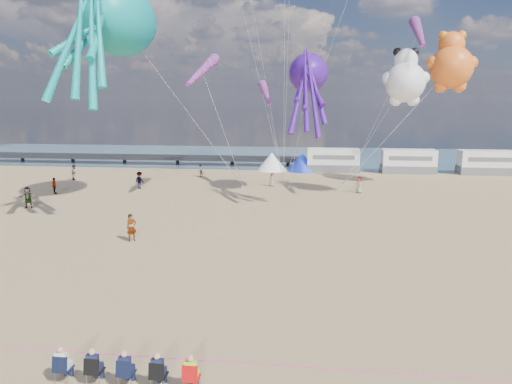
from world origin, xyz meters
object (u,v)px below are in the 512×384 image
Objects in this scene: beachgoer_7 at (74,172)px; kite_octopus_teal at (119,20)px; windsock_right at (266,94)px; tent_blue at (302,162)px; beachgoer_2 at (140,180)px; sandbag_e at (283,182)px; motorhome_2 at (486,162)px; beachgoer_0 at (359,185)px; motorhome_0 at (333,160)px; sandbag_a at (244,187)px; kite_panda at (405,82)px; sandbag_b at (290,186)px; beachgoer_3 at (54,186)px; windsock_left at (202,71)px; sandbag_d at (347,182)px; tent_white at (272,161)px; beachgoer_4 at (28,198)px; standing_person at (132,228)px; spectator_row at (127,367)px; kite_octopus_purple at (308,73)px; windsock_mid at (419,33)px; beachgoer_6 at (272,180)px; beachgoer_1 at (200,171)px; motorhome_1 at (408,161)px; kite_teddy_orange at (451,68)px; sandbag_c at (336,193)px.

kite_octopus_teal is at bearing -152.69° from beachgoer_7.
tent_blue is at bearing 57.31° from windsock_right.
sandbag_e is (14.93, 4.83, -0.80)m from beachgoer_2.
beachgoer_0 is (-17.00, -13.74, -0.66)m from motorhome_2.
motorhome_0 is 1.50× the size of windsock_right.
sandbag_a is 19.01m from kite_panda.
beachgoer_2 reaches higher than sandbag_b.
tent_blue is at bearing -99.41° from beachgoer_3.
windsock_left is (-2.98, -5.24, 11.70)m from sandbag_a.
tent_white is at bearing 137.34° from sandbag_d.
beachgoer_3 is 18.90m from windsock_left.
tent_blue is at bearing 23.53° from beachgoer_4.
beachgoer_4 is at bearing -152.02° from sandbag_d.
motorhome_2 is 3.57× the size of standing_person.
kite_panda reaches higher than beachgoer_2.
spectator_row is 31.18m from windsock_left.
motorhome_2 is 27.00m from tent_white.
motorhome_0 is 3.65× the size of beachgoer_2.
kite_octopus_purple is 1.54× the size of windsock_mid.
kite_octopus_purple is at bearing -144.03° from motorhome_2.
beachgoer_7 is 3.55× the size of sandbag_a.
beachgoer_1 is at bearing 127.90° from beachgoer_6.
tent_white is 30.46m from beachgoer_4.
standing_person is at bearing 131.62° from beachgoer_2.
beachgoer_2 is at bearing -132.37° from tent_white.
tent_white is 8.00× the size of sandbag_d.
beachgoer_1 is at bearing -167.16° from motorhome_1.
kite_panda is at bearing -104.28° from motorhome_1.
motorhome_0 reaches higher than tent_blue.
windsock_right is at bearing -120.18° from motorhome_0.
beachgoer_7 is 0.40× the size of windsock_right.
kite_teddy_orange is at bearing -106.81° from beachgoer_7.
sandbag_a is (10.87, 1.46, -0.80)m from beachgoer_2.
beachgoer_6 is at bearing -105.14° from tent_blue.
spectator_row is 0.79× the size of windsock_left.
beachgoer_6 is 8.64m from sandbag_d.
sandbag_b is at bearing 83.72° from spectator_row.
sandbag_e is 0.08× the size of kite_panda.
beachgoer_7 is (-9.47, 4.16, -0.02)m from beachgoer_2.
beachgoer_7 is (-23.28, 1.25, 0.15)m from beachgoer_6.
motorhome_1 reaches higher than beachgoer_2.
sandbag_e is at bearing -114.82° from beachgoer_3.
sandbag_c is 12.03m from kite_octopus_purple.
kite_panda is (4.12, -8.13, 10.66)m from sandbag_d.
standing_person is at bearing -111.57° from sandbag_e.
standing_person reaches higher than beachgoer_4.
motorhome_1 is at bearing -91.71° from beachgoer_7.
windsock_left is at bearing -129.28° from sandbag_e.
kite_panda is at bearing -51.29° from tent_white.
kite_panda reaches higher than beachgoer_1.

